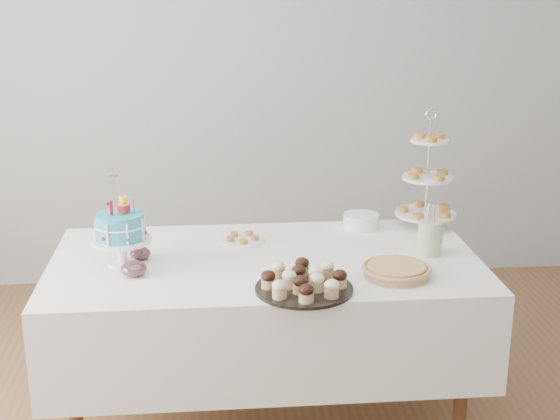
{
  "coord_description": "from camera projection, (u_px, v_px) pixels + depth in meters",
  "views": [
    {
      "loc": [
        -0.23,
        -2.97,
        2.01
      ],
      "look_at": [
        0.07,
        0.3,
        1.0
      ],
      "focal_mm": 50.0,
      "sensor_mm": 36.0,
      "label": 1
    }
  ],
  "objects": [
    {
      "name": "cupcake_tray",
      "position": [
        304.0,
        280.0,
        3.14
      ],
      "size": [
        0.4,
        0.4,
        0.09
      ],
      "color": "black",
      "rests_on": "table"
    },
    {
      "name": "plate_stack",
      "position": [
        361.0,
        221.0,
        3.91
      ],
      "size": [
        0.18,
        0.18,
        0.07
      ],
      "color": "white",
      "rests_on": "table"
    },
    {
      "name": "pie",
      "position": [
        396.0,
        270.0,
        3.29
      ],
      "size": [
        0.3,
        0.3,
        0.05
      ],
      "color": "tan",
      "rests_on": "table"
    },
    {
      "name": "walls",
      "position": [
        270.0,
        147.0,
        3.04
      ],
      "size": [
        5.04,
        4.04,
        2.7
      ],
      "color": "#A8AAAD",
      "rests_on": "floor"
    },
    {
      "name": "birthday_cake",
      "position": [
        121.0,
        241.0,
        3.39
      ],
      "size": [
        0.26,
        0.26,
        0.4
      ],
      "rotation": [
        0.0,
        0.0,
        0.37
      ],
      "color": "white",
      "rests_on": "table"
    },
    {
      "name": "jam_bowl_a",
      "position": [
        134.0,
        269.0,
        3.3
      ],
      "size": [
        0.11,
        0.11,
        0.07
      ],
      "color": "silver",
      "rests_on": "table"
    },
    {
      "name": "utensil_pitcher",
      "position": [
        430.0,
        237.0,
        3.53
      ],
      "size": [
        0.11,
        0.11,
        0.24
      ],
      "rotation": [
        0.0,
        0.0,
        -0.07
      ],
      "color": "beige",
      "rests_on": "table"
    },
    {
      "name": "table",
      "position": [
        266.0,
        305.0,
        3.57
      ],
      "size": [
        1.92,
        1.02,
        0.77
      ],
      "color": "silver",
      "rests_on": "floor"
    },
    {
      "name": "jam_bowl_b",
      "position": [
        140.0,
        253.0,
        3.49
      ],
      "size": [
        0.09,
        0.09,
        0.06
      ],
      "color": "silver",
      "rests_on": "table"
    },
    {
      "name": "tiered_stand",
      "position": [
        428.0,
        178.0,
        3.87
      ],
      "size": [
        0.31,
        0.31,
        0.6
      ],
      "color": "silver",
      "rests_on": "table"
    },
    {
      "name": "pastry_plate",
      "position": [
        243.0,
        239.0,
        3.72
      ],
      "size": [
        0.21,
        0.21,
        0.03
      ],
      "color": "white",
      "rests_on": "table"
    }
  ]
}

